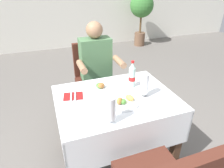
# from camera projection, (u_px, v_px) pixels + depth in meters

# --- Properties ---
(ground_plane) EXTENTS (11.00, 11.00, 0.00)m
(ground_plane) POSITION_uv_depth(u_px,v_px,m) (113.00, 162.00, 2.02)
(ground_plane) COLOR #66605B
(main_dining_table) EXTENTS (1.05, 0.81, 0.73)m
(main_dining_table) POSITION_uv_depth(u_px,v_px,m) (116.00, 113.00, 1.84)
(main_dining_table) COLOR white
(main_dining_table) RESTS_ON ground
(chair_far_diner_seat) EXTENTS (0.44, 0.50, 0.97)m
(chair_far_diner_seat) POSITION_uv_depth(u_px,v_px,m) (93.00, 77.00, 2.50)
(chair_far_diner_seat) COLOR #4C2319
(chair_far_diner_seat) RESTS_ON ground
(seated_diner_far) EXTENTS (0.50, 0.46, 1.26)m
(seated_diner_far) POSITION_uv_depth(u_px,v_px,m) (97.00, 69.00, 2.34)
(seated_diner_far) COLOR #282D42
(seated_diner_far) RESTS_ON ground
(plate_near_camera) EXTENTS (0.26, 0.26, 0.07)m
(plate_near_camera) POSITION_uv_depth(u_px,v_px,m) (124.00, 102.00, 1.65)
(plate_near_camera) COLOR white
(plate_near_camera) RESTS_ON main_dining_table
(plate_far_diner) EXTENTS (0.24, 0.24, 0.06)m
(plate_far_diner) POSITION_uv_depth(u_px,v_px,m) (102.00, 86.00, 1.89)
(plate_far_diner) COLOR white
(plate_far_diner) RESTS_ON main_dining_table
(beer_glass_left) EXTENTS (0.08, 0.08, 0.22)m
(beer_glass_left) POSITION_uv_depth(u_px,v_px,m) (110.00, 110.00, 1.39)
(beer_glass_left) COLOR white
(beer_glass_left) RESTS_ON main_dining_table
(beer_glass_middle) EXTENTS (0.07, 0.07, 0.22)m
(beer_glass_middle) POSITION_uv_depth(u_px,v_px,m) (144.00, 85.00, 1.71)
(beer_glass_middle) COLOR white
(beer_glass_middle) RESTS_ON main_dining_table
(cola_bottle_primary) EXTENTS (0.07, 0.07, 0.27)m
(cola_bottle_primary) POSITION_uv_depth(u_px,v_px,m) (132.00, 76.00, 1.87)
(cola_bottle_primary) COLOR silver
(cola_bottle_primary) RESTS_ON main_dining_table
(napkin_cutlery_set) EXTENTS (0.19, 0.20, 0.01)m
(napkin_cutlery_set) POSITION_uv_depth(u_px,v_px,m) (73.00, 96.00, 1.76)
(napkin_cutlery_set) COLOR maroon
(napkin_cutlery_set) RESTS_ON main_dining_table
(potted_plant_corner) EXTENTS (0.61, 0.61, 1.36)m
(potted_plant_corner) POSITION_uv_depth(u_px,v_px,m) (141.00, 10.00, 5.11)
(potted_plant_corner) COLOR brown
(potted_plant_corner) RESTS_ON ground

